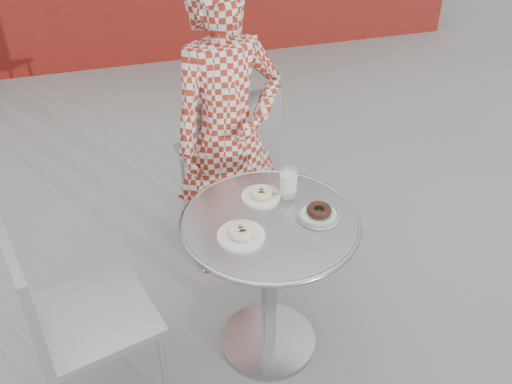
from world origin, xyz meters
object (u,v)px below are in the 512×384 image
object	(u,v)px
milk_cup	(288,184)
chair_far	(227,186)
seated_person	(228,135)
plate_far	(262,194)
plate_checker	(319,213)
bistro_table	(270,254)
chair_left	(97,350)
plate_near	(241,233)

from	to	relation	value
milk_cup	chair_far	bearing A→B (deg)	96.85
seated_person	plate_far	size ratio (longest dim) A/B	9.36
seated_person	plate_checker	distance (m)	0.72
bistro_table	chair_left	xyz separation A→B (m)	(-0.77, -0.07, -0.28)
chair_far	plate_near	xyz separation A→B (m)	(-0.17, -0.99, 0.48)
bistro_table	milk_cup	bearing A→B (deg)	49.20
chair_left	plate_checker	xyz separation A→B (m)	(0.97, 0.04, 0.48)
plate_far	seated_person	bearing A→B (deg)	92.99
plate_checker	chair_far	bearing A→B (deg)	100.00
bistro_table	chair_left	size ratio (longest dim) A/B	0.79
bistro_table	chair_left	distance (m)	0.82
plate_checker	bistro_table	bearing A→B (deg)	171.88
chair_far	chair_left	size ratio (longest dim) A/B	1.02
plate_far	plate_near	world-z (taller)	plate_near
bistro_table	plate_far	size ratio (longest dim) A/B	4.48
chair_left	milk_cup	bearing A→B (deg)	-91.20
chair_left	plate_far	size ratio (longest dim) A/B	5.65
chair_left	plate_near	distance (m)	0.79
seated_person	plate_near	size ratio (longest dim) A/B	8.30
chair_left	plate_far	bearing A→B (deg)	-88.28
plate_far	bistro_table	bearing A→B (deg)	-94.42
bistro_table	seated_person	bearing A→B (deg)	91.18
bistro_table	plate_near	bearing A→B (deg)	-154.37
milk_cup	chair_left	bearing A→B (deg)	-166.47
bistro_table	plate_far	distance (m)	0.26
plate_far	plate_checker	distance (m)	0.27
bistro_table	chair_left	world-z (taller)	chair_left
plate_far	plate_checker	bearing A→B (deg)	-45.30
chair_far	plate_near	distance (m)	1.11
chair_left	seated_person	size ratio (longest dim) A/B	0.60
chair_far	chair_left	xyz separation A→B (m)	(-0.80, -0.99, -0.01)
chair_left	plate_far	xyz separation A→B (m)	(0.78, 0.23, 0.48)
bistro_table	plate_checker	size ratio (longest dim) A/B	4.17
plate_near	plate_checker	bearing A→B (deg)	6.61
plate_checker	milk_cup	bearing A→B (deg)	113.19
bistro_table	chair_far	distance (m)	0.96
seated_person	chair_left	bearing A→B (deg)	-148.59
milk_cup	plate_near	bearing A→B (deg)	-141.41
plate_far	plate_near	size ratio (longest dim) A/B	0.89
plate_near	plate_far	bearing A→B (deg)	56.00
chair_far	plate_near	size ratio (longest dim) A/B	5.10
chair_far	plate_near	world-z (taller)	chair_far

